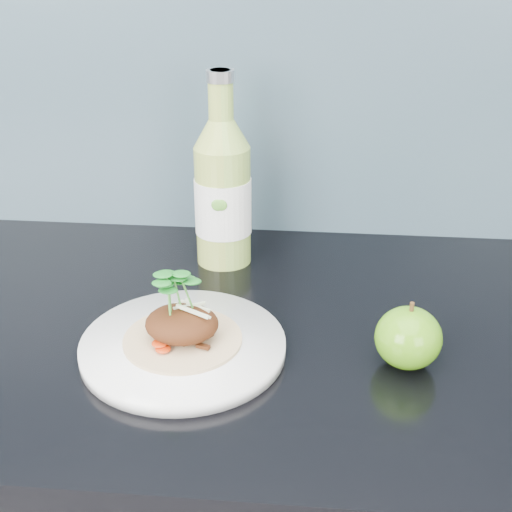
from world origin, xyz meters
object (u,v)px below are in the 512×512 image
object	(u,v)px
green_apple	(408,338)
cider_bottle_right	(225,193)
dinner_plate	(183,346)
cider_bottle_left	(221,193)

from	to	relation	value
green_apple	cider_bottle_right	world-z (taller)	cider_bottle_right
dinner_plate	cider_bottle_right	xyz separation A→B (m)	(0.02, 0.24, 0.10)
dinner_plate	green_apple	xyz separation A→B (m)	(0.26, -0.00, 0.03)
dinner_plate	cider_bottle_left	bearing A→B (deg)	86.67
cider_bottle_right	dinner_plate	bearing A→B (deg)	-118.91
dinner_plate	cider_bottle_right	size ratio (longest dim) A/B	0.94
green_apple	cider_bottle_right	bearing A→B (deg)	134.61
cider_bottle_left	cider_bottle_right	distance (m)	0.00
cider_bottle_right	green_apple	bearing A→B (deg)	-69.83
dinner_plate	green_apple	size ratio (longest dim) A/B	2.91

